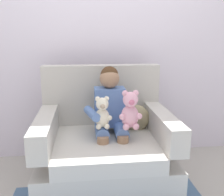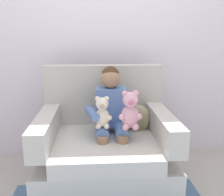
% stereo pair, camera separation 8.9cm
% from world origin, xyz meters
% --- Properties ---
extents(ground_plane, '(8.00, 8.00, 0.00)m').
position_xyz_m(ground_plane, '(0.00, 0.00, 0.00)').
color(ground_plane, '#ADA89E').
extents(back_wall, '(6.00, 0.10, 2.60)m').
position_xyz_m(back_wall, '(0.00, 0.70, 1.30)').
color(back_wall, silver).
rests_on(back_wall, ground).
extents(armchair, '(1.10, 0.92, 1.01)m').
position_xyz_m(armchair, '(0.00, 0.05, 0.32)').
color(armchair, '#BCB7AD').
rests_on(armchair, ground).
extents(seated_child, '(0.45, 0.39, 0.82)m').
position_xyz_m(seated_child, '(0.05, 0.07, 0.66)').
color(seated_child, '#597AB7').
rests_on(seated_child, armchair).
extents(plush_cream, '(0.15, 0.13, 0.26)m').
position_xyz_m(plush_cream, '(-0.02, -0.06, 0.67)').
color(plush_cream, silver).
rests_on(plush_cream, armchair).
extents(plush_pink, '(0.18, 0.15, 0.31)m').
position_xyz_m(plush_pink, '(0.19, -0.09, 0.70)').
color(plush_pink, '#EAA8BC').
rests_on(plush_pink, armchair).
extents(throw_pillow, '(0.27, 0.16, 0.26)m').
position_xyz_m(throw_pillow, '(0.29, 0.17, 0.54)').
color(throw_pillow, '#998C66').
rests_on(throw_pillow, armchair).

